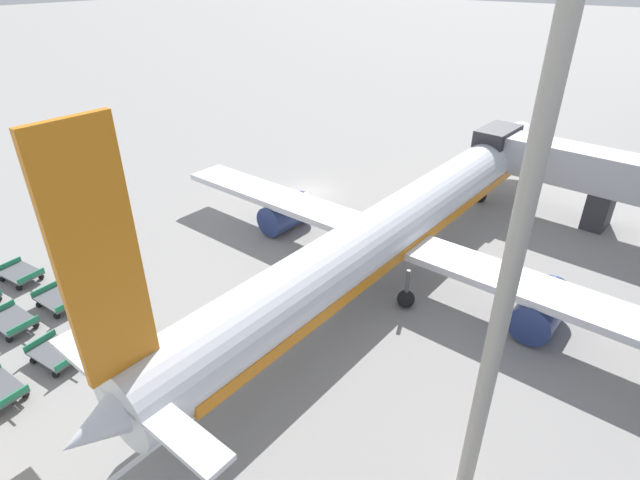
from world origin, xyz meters
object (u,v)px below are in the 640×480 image
object	(u,v)px
baggage_dolly_row_mid_b_col_a	(21,274)
baggage_dolly_row_mid_b_col_c	(104,327)
airplane	(400,224)
baggage_dolly_row_mid_b_col_b	(58,300)
apron_light_mast	(537,154)
baggage_dolly_row_mid_a_col_b	(12,321)
baggage_dolly_row_mid_a_col_c	(56,354)

from	to	relation	value
baggage_dolly_row_mid_b_col_a	baggage_dolly_row_mid_b_col_c	size ratio (longest dim) A/B	1.00
airplane	baggage_dolly_row_mid_b_col_c	size ratio (longest dim) A/B	13.00
baggage_dolly_row_mid_b_col_b	apron_light_mast	size ratio (longest dim) A/B	0.14
airplane	baggage_dolly_row_mid_b_col_a	bearing A→B (deg)	-138.30
airplane	baggage_dolly_row_mid_a_col_b	bearing A→B (deg)	-125.94
baggage_dolly_row_mid_b_col_b	apron_light_mast	distance (m)	27.10
baggage_dolly_row_mid_a_col_b	baggage_dolly_row_mid_b_col_a	world-z (taller)	same
baggage_dolly_row_mid_a_col_b	baggage_dolly_row_mid_b_col_b	bearing A→B (deg)	89.11
airplane	baggage_dolly_row_mid_a_col_c	world-z (taller)	airplane
baggage_dolly_row_mid_a_col_c	baggage_dolly_row_mid_b_col_b	world-z (taller)	same
baggage_dolly_row_mid_b_col_c	apron_light_mast	xyz separation A→B (m)	(19.11, 3.48, 12.95)
baggage_dolly_row_mid_a_col_b	baggage_dolly_row_mid_b_col_b	distance (m)	2.57
baggage_dolly_row_mid_b_col_a	baggage_dolly_row_mid_b_col_b	xyz separation A→B (m)	(4.61, 0.07, 0.00)
airplane	baggage_dolly_row_mid_b_col_a	distance (m)	24.28
baggage_dolly_row_mid_a_col_b	apron_light_mast	xyz separation A→B (m)	(23.55, 6.29, 12.95)
baggage_dolly_row_mid_b_col_a	baggage_dolly_row_mid_b_col_b	distance (m)	4.61
baggage_dolly_row_mid_b_col_b	apron_light_mast	bearing A→B (deg)	8.98
baggage_dolly_row_mid_a_col_b	apron_light_mast	distance (m)	27.60
airplane	baggage_dolly_row_mid_b_col_b	distance (m)	21.04
baggage_dolly_row_mid_a_col_c	baggage_dolly_row_mid_b_col_c	size ratio (longest dim) A/B	1.00
baggage_dolly_row_mid_b_col_c	baggage_dolly_row_mid_a_col_c	bearing A→B (deg)	-89.54
baggage_dolly_row_mid_a_col_c	baggage_dolly_row_mid_b_col_b	distance (m)	5.03
baggage_dolly_row_mid_b_col_a	baggage_dolly_row_mid_b_col_c	world-z (taller)	same
baggage_dolly_row_mid_a_col_c	baggage_dolly_row_mid_b_col_c	bearing A→B (deg)	90.46
baggage_dolly_row_mid_b_col_b	baggage_dolly_row_mid_a_col_c	bearing A→B (deg)	-28.49
baggage_dolly_row_mid_a_col_b	baggage_dolly_row_mid_b_col_c	size ratio (longest dim) A/B	0.99
airplane	apron_light_mast	xyz separation A→B (m)	(10.10, -12.27, 10.24)
baggage_dolly_row_mid_a_col_c	baggage_dolly_row_mid_b_col_c	distance (m)	2.63
baggage_dolly_row_mid_a_col_c	apron_light_mast	distance (m)	23.86
airplane	baggage_dolly_row_mid_b_col_b	world-z (taller)	airplane
baggage_dolly_row_mid_b_col_a	apron_light_mast	distance (m)	31.19
baggage_dolly_row_mid_b_col_b	apron_light_mast	world-z (taller)	apron_light_mast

